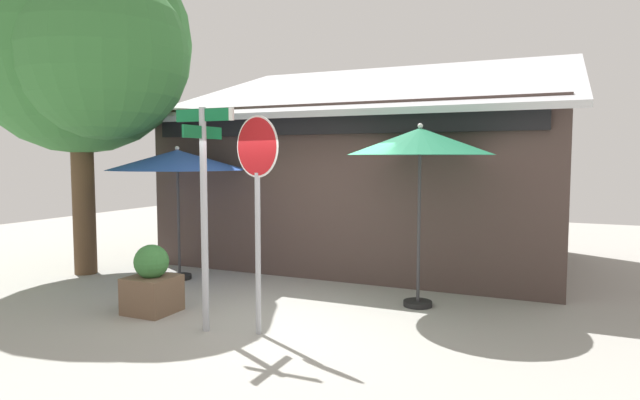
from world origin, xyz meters
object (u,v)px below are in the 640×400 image
Objects in this scene: patio_umbrella_forest_green_center at (420,143)px; shade_tree at (84,45)px; stop_sign at (257,182)px; street_sign_post at (204,196)px; sidewalk_planter at (152,283)px; patio_umbrella_royal_blue_left at (177,161)px.

patio_umbrella_forest_green_center is 6.57m from shade_tree.
shade_tree is (-4.70, 1.64, 2.41)m from stop_sign.
street_sign_post reaches higher than sidewalk_planter.
stop_sign is 3.68m from patio_umbrella_royal_blue_left.
street_sign_post is at bearing -45.36° from patio_umbrella_royal_blue_left.
street_sign_post is 1.04× the size of stop_sign.
stop_sign is at bearing -35.66° from patio_umbrella_royal_blue_left.
shade_tree is at bearing 155.54° from street_sign_post.
patio_umbrella_forest_green_center is 4.50m from sidewalk_planter.
stop_sign reaches higher than patio_umbrella_royal_blue_left.
shade_tree is at bearing -175.60° from patio_umbrella_forest_green_center.
shade_tree reaches higher than patio_umbrella_royal_blue_left.
street_sign_post is at bearing -134.60° from patio_umbrella_forest_green_center.
patio_umbrella_forest_green_center is (4.56, -0.01, 0.28)m from patio_umbrella_royal_blue_left.
street_sign_post is at bearing -165.71° from stop_sign.
shade_tree reaches higher than sidewalk_planter.
patio_umbrella_forest_green_center is at bearing 45.40° from street_sign_post.
stop_sign is 1.10× the size of patio_umbrella_royal_blue_left.
patio_umbrella_royal_blue_left is 4.57m from patio_umbrella_forest_green_center.
patio_umbrella_forest_green_center is at bearing -0.17° from patio_umbrella_royal_blue_left.
street_sign_post is 0.74m from stop_sign.
shade_tree is at bearing -163.86° from patio_umbrella_royal_blue_left.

